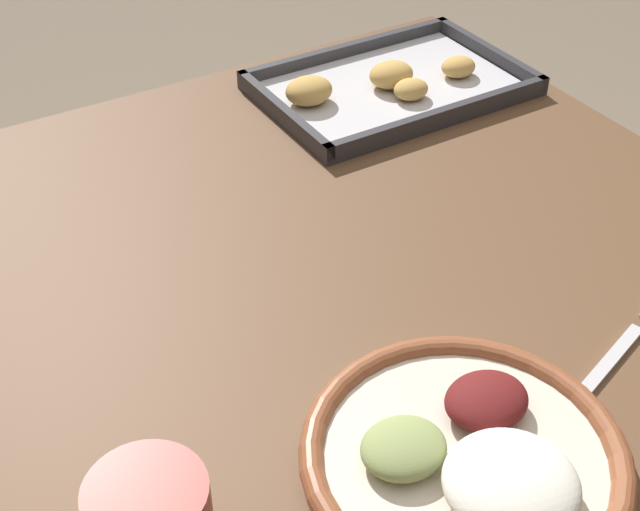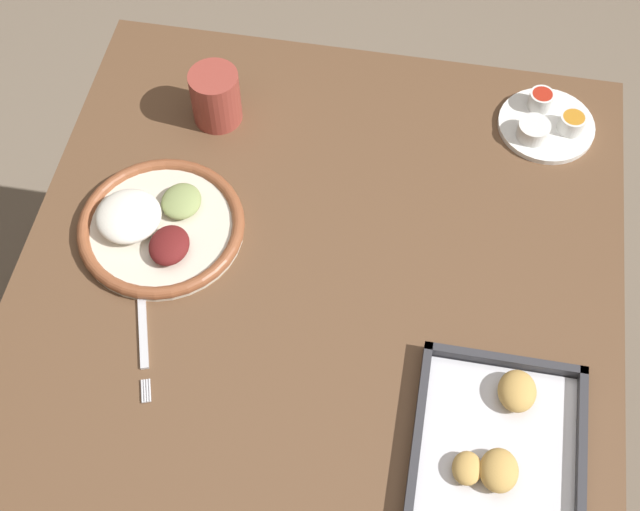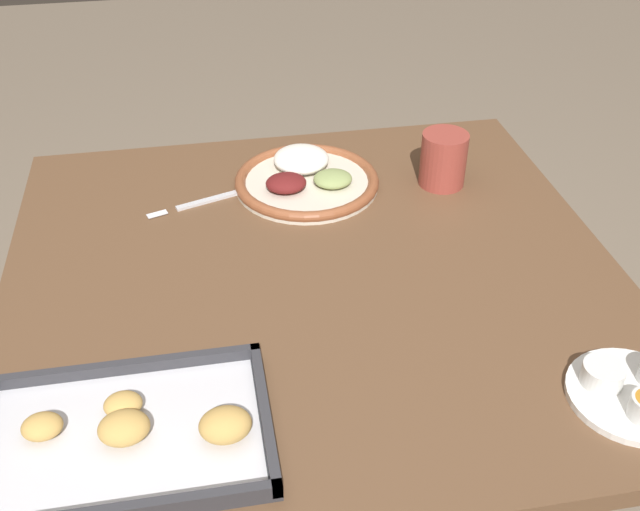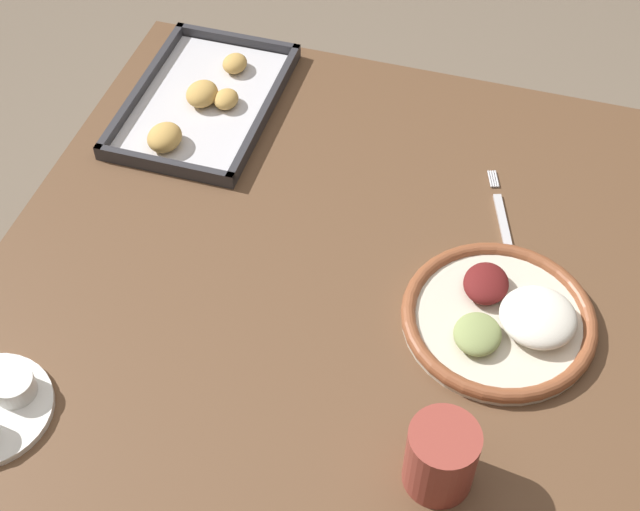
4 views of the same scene
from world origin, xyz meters
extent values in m
plane|color=#7A6B59|center=(0.00, 0.00, 0.00)|extent=(8.00, 8.00, 0.00)
cube|color=brown|center=(0.00, 0.00, 0.75)|extent=(0.95, 0.93, 0.03)
cylinder|color=brown|center=(0.43, -0.41, 0.37)|extent=(0.06, 0.06, 0.74)
cylinder|color=brown|center=(0.43, 0.41, 0.37)|extent=(0.06, 0.06, 0.74)
cylinder|color=beige|center=(-0.03, -0.26, 0.77)|extent=(0.26, 0.26, 0.01)
torus|color=brown|center=(-0.03, -0.26, 0.78)|extent=(0.26, 0.26, 0.02)
ellipsoid|color=white|center=(-0.03, -0.31, 0.80)|extent=(0.10, 0.10, 0.04)
ellipsoid|color=maroon|center=(0.01, -0.23, 0.79)|extent=(0.07, 0.06, 0.03)
ellipsoid|color=#8C9E5B|center=(-0.08, -0.23, 0.79)|extent=(0.07, 0.06, 0.02)
cube|color=silver|center=(0.13, -0.24, 0.77)|extent=(0.16, 0.06, 0.00)
cylinder|color=silver|center=(0.24, -0.21, 0.77)|extent=(0.03, 0.01, 0.00)
cylinder|color=silver|center=(0.24, -0.21, 0.77)|extent=(0.03, 0.01, 0.00)
cylinder|color=silver|center=(0.24, -0.20, 0.77)|extent=(0.03, 0.01, 0.00)
cylinder|color=silver|center=(0.24, -0.20, 0.77)|extent=(0.03, 0.01, 0.00)
cylinder|color=silver|center=(-0.32, 0.31, 0.79)|extent=(0.05, 0.05, 0.03)
cylinder|color=#51992D|center=(-0.32, 0.31, 0.80)|extent=(0.04, 0.04, 0.01)
cube|color=#333338|center=(0.28, 0.29, 0.77)|extent=(0.35, 0.23, 0.01)
cube|color=silver|center=(0.28, 0.29, 0.77)|extent=(0.32, 0.21, 0.00)
cube|color=#333338|center=(0.28, 0.18, 0.78)|extent=(0.35, 0.01, 0.02)
cube|color=#333338|center=(0.28, 0.40, 0.78)|extent=(0.35, 0.01, 0.02)
cube|color=#333338|center=(0.11, 0.29, 0.78)|extent=(0.01, 0.23, 0.02)
cube|color=#333338|center=(0.45, 0.29, 0.78)|extent=(0.01, 0.23, 0.02)
ellipsoid|color=tan|center=(0.16, 0.31, 0.79)|extent=(0.06, 0.05, 0.03)
ellipsoid|color=tan|center=(0.28, 0.29, 0.79)|extent=(0.06, 0.05, 0.03)
ellipsoid|color=tan|center=(0.37, 0.27, 0.79)|extent=(0.05, 0.04, 0.03)
ellipsoid|color=tan|center=(0.28, 0.25, 0.79)|extent=(0.05, 0.04, 0.03)
cylinder|color=#993D33|center=(-0.28, -0.22, 0.82)|extent=(0.08, 0.08, 0.10)
camera|label=1|loc=(-0.36, -0.59, 1.34)|focal=50.00mm
camera|label=2|loc=(0.70, 0.12, 1.94)|focal=50.00mm
camera|label=3|loc=(0.15, 0.91, 1.47)|focal=42.00mm
camera|label=4|loc=(-0.78, -0.23, 1.74)|focal=50.00mm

